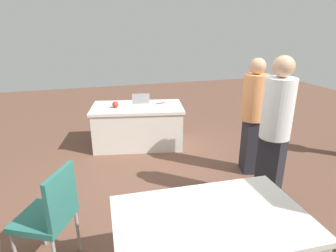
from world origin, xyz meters
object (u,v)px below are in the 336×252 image
at_px(person_presenter, 253,111).
at_px(yarn_ball, 115,105).
at_px(table_foreground, 138,125).
at_px(laptop_silver, 141,104).
at_px(person_attendee_browsing, 275,126).
at_px(chair_near_front, 51,212).
at_px(scissors_red, 160,103).

distance_m(person_presenter, yarn_ball, 2.31).
xyz_separation_m(table_foreground, laptop_silver, (-0.07, -0.00, 0.41)).
bearing_deg(person_attendee_browsing, laptop_silver, 2.84).
bearing_deg(person_presenter, yarn_ball, -116.91).
bearing_deg(person_attendee_browsing, table_foreground, 4.32).
xyz_separation_m(chair_near_front, laptop_silver, (-1.33, -2.54, 0.21)).
xyz_separation_m(person_presenter, yarn_ball, (1.77, -1.48, -0.15)).
relative_size(table_foreground, person_attendee_browsing, 0.97).
xyz_separation_m(chair_near_front, person_attendee_browsing, (-2.43, -0.29, 0.45)).
bearing_deg(table_foreground, person_attendee_browsing, 117.58).
height_order(table_foreground, laptop_silver, laptop_silver).
bearing_deg(scissors_red, yarn_ball, -15.27).
xyz_separation_m(person_attendee_browsing, laptop_silver, (1.10, -2.25, -0.23)).
relative_size(table_foreground, chair_near_front, 1.80).
bearing_deg(laptop_silver, yarn_ball, 8.69).
height_order(person_attendee_browsing, scissors_red, person_attendee_browsing).
relative_size(chair_near_front, scissors_red, 5.40).
bearing_deg(person_presenter, person_attendee_browsing, -2.40).
bearing_deg(person_attendee_browsing, yarn_ball, 11.26).
height_order(laptop_silver, scissors_red, laptop_silver).
xyz_separation_m(table_foreground, scissors_red, (-0.44, -0.05, 0.37)).
bearing_deg(scissors_red, chair_near_front, 39.01).
height_order(table_foreground, person_attendee_browsing, person_attendee_browsing).
height_order(table_foreground, person_presenter, person_presenter).
distance_m(person_presenter, scissors_red, 1.80).
height_order(person_presenter, laptop_silver, person_presenter).
relative_size(person_presenter, yarn_ball, 15.28).
xyz_separation_m(person_presenter, person_attendee_browsing, (0.22, 0.78, 0.07)).
relative_size(laptop_silver, yarn_ball, 3.29).
height_order(chair_near_front, person_attendee_browsing, person_attendee_browsing).
bearing_deg(laptop_silver, person_attendee_browsing, 126.35).
bearing_deg(person_presenter, chair_near_front, -55.02).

